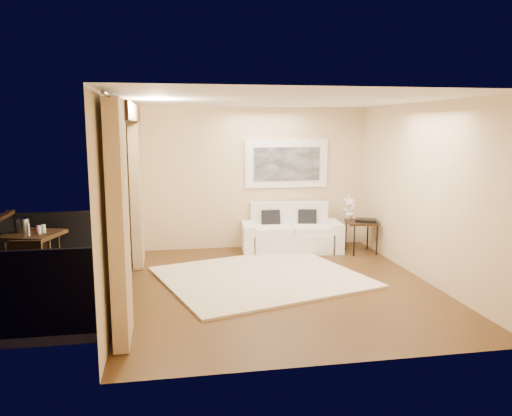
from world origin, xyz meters
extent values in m
plane|color=#513517|center=(0.00, 0.00, 0.00)|extent=(5.00, 5.00, 0.00)
plane|color=white|center=(0.00, 0.00, 2.70)|extent=(5.00, 5.00, 0.00)
plane|color=beige|center=(0.00, 2.50, 1.35)|extent=(4.50, 0.00, 4.50)
plane|color=beige|center=(0.00, -2.50, 1.35)|extent=(4.50, 0.00, 4.50)
plane|color=beige|center=(2.25, 0.00, 1.35)|extent=(0.00, 5.00, 5.00)
plane|color=beige|center=(-2.25, 1.85, 1.35)|extent=(0.00, 2.70, 2.70)
plane|color=beige|center=(-2.25, -1.85, 1.35)|extent=(0.00, 2.70, 2.70)
plane|color=beige|center=(-2.25, 0.00, 2.55)|extent=(0.00, 2.40, 2.40)
cube|color=black|center=(-2.13, 0.00, 2.52)|extent=(0.28, 2.40, 0.22)
cube|color=#605B56|center=(-3.15, 0.00, -0.06)|extent=(1.80, 2.60, 0.12)
cube|color=black|center=(-3.15, 1.27, 0.50)|extent=(1.80, 0.06, 1.00)
cube|color=black|center=(-3.15, -1.27, 0.50)|extent=(1.80, 0.06, 1.00)
cube|color=tan|center=(-2.11, 1.55, 1.32)|extent=(0.16, 0.75, 2.62)
cube|color=tan|center=(-2.11, -1.55, 1.32)|extent=(0.16, 0.75, 2.62)
cylinder|color=#4C473F|center=(-2.11, 0.00, 2.63)|extent=(0.04, 4.80, 0.04)
cube|color=white|center=(0.68, 2.47, 1.62)|extent=(1.62, 0.05, 0.92)
cube|color=black|center=(0.68, 2.44, 1.62)|extent=(1.30, 0.02, 0.64)
cube|color=beige|center=(-0.20, 0.42, 0.02)|extent=(3.51, 3.26, 0.04)
cube|color=white|center=(0.68, 2.02, 0.19)|extent=(1.56, 0.91, 0.37)
cube|color=white|center=(0.71, 2.33, 0.53)|extent=(1.51, 0.31, 0.72)
cube|color=white|center=(-0.14, 2.08, 0.27)|extent=(0.27, 0.81, 0.55)
cube|color=white|center=(1.50, 1.96, 0.27)|extent=(0.27, 0.81, 0.55)
cube|color=white|center=(0.32, 2.02, 0.43)|extent=(0.76, 0.76, 0.12)
cube|color=white|center=(1.04, 1.97, 0.43)|extent=(0.76, 0.76, 0.12)
cube|color=black|center=(0.33, 2.22, 0.58)|extent=(0.35, 0.17, 0.36)
cube|color=black|center=(1.03, 2.17, 0.58)|extent=(0.38, 0.23, 0.36)
cube|color=black|center=(1.93, 1.66, 0.58)|extent=(0.63, 0.63, 0.04)
cylinder|color=black|center=(1.71, 1.44, 0.28)|extent=(0.03, 0.03, 0.56)
cylinder|color=black|center=(2.15, 1.44, 0.28)|extent=(0.03, 0.03, 0.56)
cylinder|color=black|center=(1.71, 1.88, 0.28)|extent=(0.03, 0.03, 0.56)
cylinder|color=black|center=(2.15, 1.88, 0.28)|extent=(0.03, 0.03, 0.56)
cube|color=black|center=(1.99, 1.61, 0.62)|extent=(0.46, 0.41, 0.05)
imported|color=white|center=(1.75, 1.84, 0.83)|extent=(0.25, 0.18, 0.45)
cube|color=black|center=(-3.51, 0.46, 0.81)|extent=(0.90, 0.90, 0.06)
cylinder|color=black|center=(-3.80, 0.18, 0.39)|extent=(0.04, 0.04, 0.78)
cylinder|color=black|center=(-3.22, 0.18, 0.39)|extent=(0.04, 0.04, 0.78)
cylinder|color=black|center=(-3.80, 0.75, 0.39)|extent=(0.04, 0.04, 0.78)
cylinder|color=black|center=(-3.22, 0.75, 0.39)|extent=(0.04, 0.04, 0.78)
cube|color=black|center=(-3.60, 0.82, 0.40)|extent=(0.45, 0.45, 0.04)
cube|color=black|center=(-3.56, 0.66, 0.62)|extent=(0.37, 0.13, 0.49)
cylinder|color=black|center=(-3.48, 1.00, 0.19)|extent=(0.03, 0.03, 0.38)
cylinder|color=black|center=(-3.78, 0.94, 0.19)|extent=(0.03, 0.03, 0.38)
cylinder|color=black|center=(-3.42, 0.71, 0.19)|extent=(0.03, 0.03, 0.38)
cylinder|color=black|center=(-3.71, 0.64, 0.19)|extent=(0.03, 0.03, 0.38)
cube|color=black|center=(-3.39, -0.63, 0.43)|extent=(0.45, 0.45, 0.05)
cube|color=black|center=(-3.36, -0.45, 0.67)|extent=(0.40, 0.10, 0.52)
cylinder|color=black|center=(-3.57, -0.77, 0.20)|extent=(0.03, 0.03, 0.41)
cylinder|color=black|center=(-3.25, -0.81, 0.20)|extent=(0.03, 0.03, 0.41)
cylinder|color=black|center=(-3.53, -0.45, 0.20)|extent=(0.03, 0.03, 0.41)
cylinder|color=black|center=(-3.21, -0.49, 0.20)|extent=(0.03, 0.03, 0.41)
cylinder|color=silver|center=(-3.64, 0.53, 0.94)|extent=(0.18, 0.18, 0.20)
cylinder|color=red|center=(-3.46, 0.60, 0.87)|extent=(0.06, 0.06, 0.07)
cylinder|color=silver|center=(-3.51, 0.26, 0.93)|extent=(0.04, 0.04, 0.18)
cylinder|color=silver|center=(-3.40, 0.38, 0.90)|extent=(0.06, 0.06, 0.12)
cylinder|color=silver|center=(-3.35, 0.45, 0.90)|extent=(0.06, 0.06, 0.12)
camera|label=1|loc=(-1.58, -6.93, 2.34)|focal=35.00mm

